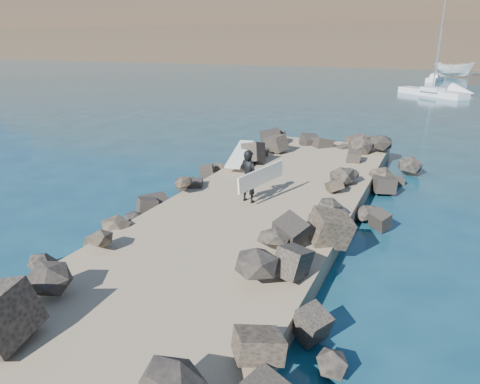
{
  "coord_description": "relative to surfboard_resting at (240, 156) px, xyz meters",
  "views": [
    {
      "loc": [
        5.05,
        -11.87,
        5.75
      ],
      "look_at": [
        0.0,
        -1.0,
        1.5
      ],
      "focal_mm": 32.0,
      "sensor_mm": 36.0,
      "label": 1
    }
  ],
  "objects": [
    {
      "name": "ground",
      "position": [
        2.48,
        -4.34,
        -1.04
      ],
      "size": [
        800.0,
        800.0,
        0.0
      ],
      "primitive_type": "plane",
      "color": "#0F384C",
      "rests_on": "ground"
    },
    {
      "name": "jetty",
      "position": [
        2.48,
        -6.34,
        -0.74
      ],
      "size": [
        6.0,
        26.0,
        0.6
      ],
      "primitive_type": "cube",
      "color": "#8C7759",
      "rests_on": "ground"
    },
    {
      "name": "riprap_left",
      "position": [
        -0.42,
        -5.84,
        -0.54
      ],
      "size": [
        2.6,
        22.0,
        1.0
      ],
      "primitive_type": "cube",
      "color": "black",
      "rests_on": "ground"
    },
    {
      "name": "riprap_right",
      "position": [
        5.38,
        -5.84,
        -0.54
      ],
      "size": [
        2.6,
        22.0,
        1.0
      ],
      "primitive_type": "cube",
      "color": "black",
      "rests_on": "ground"
    },
    {
      "name": "headland",
      "position": [
        12.48,
        155.66,
        14.96
      ],
      "size": [
        360.0,
        140.0,
        32.0
      ],
      "primitive_type": "cube",
      "color": "#2D4919",
      "rests_on": "ground"
    },
    {
      "name": "surfboard_resting",
      "position": [
        0.0,
        0.0,
        0.0
      ],
      "size": [
        1.09,
        2.67,
        0.09
      ],
      "primitive_type": "cube",
      "rotation": [
        0.0,
        0.0,
        0.18
      ],
      "color": "silver",
      "rests_on": "riprap_left"
    },
    {
      "name": "boat_imported",
      "position": [
        8.63,
        65.56,
        0.21
      ],
      "size": [
        6.92,
        4.89,
        2.51
      ],
      "primitive_type": "imported",
      "rotation": [
        0.0,
        0.0,
        1.15
      ],
      "color": "white",
      "rests_on": "ground"
    },
    {
      "name": "surfer_with_board",
      "position": [
        2.13,
        -3.78,
        0.46
      ],
      "size": [
        1.19,
        2.14,
        1.79
      ],
      "color": "black",
      "rests_on": "jetty"
    },
    {
      "name": "sailboat_c",
      "position": [
        6.5,
        36.4,
        -0.7
      ],
      "size": [
        7.51,
        6.79,
        9.9
      ],
      "color": "white",
      "rests_on": "ground"
    },
    {
      "name": "sailboat_b",
      "position": [
        6.26,
        56.08,
        -0.7
      ],
      "size": [
        2.45,
        6.37,
        7.59
      ],
      "color": "white",
      "rests_on": "ground"
    }
  ]
}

